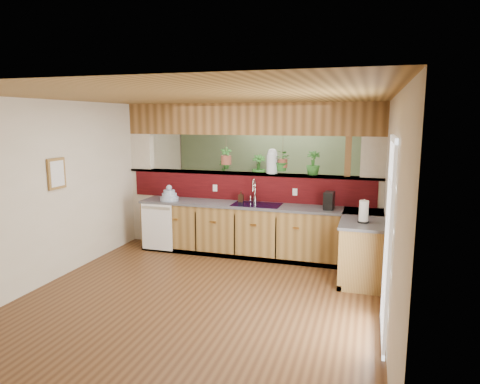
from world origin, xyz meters
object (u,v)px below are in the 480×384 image
(dish_stack, at_px, (169,196))
(soap_dispenser, at_px, (241,197))
(faucet, at_px, (254,190))
(paper_towel, at_px, (364,212))
(glass_jar, at_px, (272,161))
(shelving_console, at_px, (242,200))
(coffee_maker, at_px, (329,201))

(dish_stack, distance_m, soap_dispenser, 1.28)
(faucet, distance_m, paper_towel, 2.07)
(dish_stack, relative_size, soap_dispenser, 1.71)
(faucet, distance_m, glass_jar, 0.59)
(paper_towel, height_order, glass_jar, glass_jar)
(glass_jar, bearing_deg, shelving_console, 120.28)
(shelving_console, bearing_deg, coffee_maker, -48.76)
(faucet, distance_m, soap_dispenser, 0.27)
(faucet, relative_size, glass_jar, 0.96)
(faucet, xyz_separation_m, shelving_console, (-0.84, 2.11, -0.62))
(coffee_maker, relative_size, shelving_console, 0.18)
(faucet, distance_m, dish_stack, 1.51)
(soap_dispenser, distance_m, coffee_maker, 1.54)
(soap_dispenser, bearing_deg, paper_towel, -24.34)
(dish_stack, xyz_separation_m, soap_dispenser, (1.25, 0.25, 0.01))
(faucet, relative_size, paper_towel, 1.25)
(paper_towel, height_order, shelving_console, paper_towel)
(shelving_console, bearing_deg, soap_dispenser, -75.64)
(dish_stack, bearing_deg, paper_towel, -11.67)
(paper_towel, distance_m, glass_jar, 2.04)
(coffee_maker, bearing_deg, paper_towel, -49.62)
(dish_stack, distance_m, paper_towel, 3.39)
(soap_dispenser, height_order, glass_jar, glass_jar)
(paper_towel, bearing_deg, soap_dispenser, 155.66)
(soap_dispenser, relative_size, shelving_console, 0.12)
(coffee_maker, xyz_separation_m, paper_towel, (0.55, -0.77, 0.02))
(dish_stack, xyz_separation_m, shelving_console, (0.64, 2.38, -0.49))
(shelving_console, bearing_deg, glass_jar, -61.37)
(coffee_maker, height_order, glass_jar, glass_jar)
(coffee_maker, xyz_separation_m, shelving_console, (-2.14, 2.30, -0.53))
(glass_jar, bearing_deg, coffee_maker, -21.28)
(soap_dispenser, relative_size, coffee_maker, 0.67)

